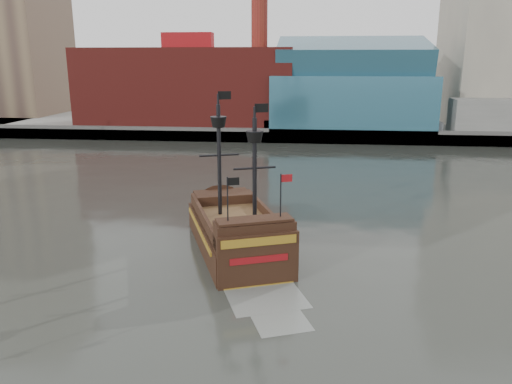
# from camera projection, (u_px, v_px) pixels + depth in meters

# --- Properties ---
(ground) EXTENTS (400.00, 400.00, 0.00)m
(ground) POSITION_uv_depth(u_px,v_px,m) (266.00, 301.00, 31.48)
(ground) COLOR #2C2E29
(ground) RESTS_ON ground
(promenade_far) EXTENTS (220.00, 60.00, 2.00)m
(promenade_far) POSITION_uv_depth(u_px,v_px,m) (300.00, 119.00, 119.64)
(promenade_far) COLOR slate
(promenade_far) RESTS_ON ground
(seawall) EXTENTS (220.00, 1.00, 2.60)m
(seawall) POSITION_uv_depth(u_px,v_px,m) (296.00, 136.00, 91.21)
(seawall) COLOR #4C4C49
(seawall) RESTS_ON ground
(skyline) EXTENTS (149.00, 45.00, 62.00)m
(skyline) POSITION_uv_depth(u_px,v_px,m) (326.00, 12.00, 105.92)
(skyline) COLOR brown
(skyline) RESTS_ON promenade_far
(pirate_ship) EXTENTS (11.31, 18.51, 13.32)m
(pirate_ship) POSITION_uv_depth(u_px,v_px,m) (237.00, 236.00, 39.60)
(pirate_ship) COLOR black
(pirate_ship) RESTS_ON ground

